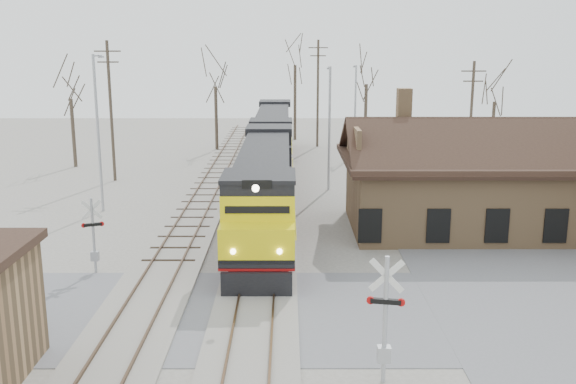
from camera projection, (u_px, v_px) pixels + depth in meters
name	position (u px, v px, depth m)	size (l,w,h in m)	color
ground	(255.00, 313.00, 25.24)	(140.00, 140.00, 0.00)	#A29D92
road	(255.00, 313.00, 25.24)	(60.00, 9.00, 0.03)	slate
track_main	(267.00, 214.00, 39.85)	(3.40, 90.00, 0.24)	#A29D92
track_siding	(195.00, 214.00, 39.85)	(3.40, 90.00, 0.24)	#A29D92
depot	(476.00, 188.00, 36.42)	(15.20, 9.31, 7.90)	#9F7A52
locomotive_lead	(265.00, 188.00, 35.98)	(3.21, 21.46, 4.77)	black
locomotive_trailing	(273.00, 135.00, 57.17)	(3.21, 21.46, 4.51)	black
crossbuck_near	(385.00, 324.00, 19.66)	(1.17, 0.32, 4.12)	#A5A8AD
crossbuck_far	(94.00, 237.00, 29.38)	(0.98, 0.43, 3.55)	#A5A8AD
streetlight_a	(98.00, 126.00, 39.73)	(0.25, 2.04, 9.80)	#A5A8AD
streetlight_b	(329.00, 122.00, 46.01)	(0.25, 2.04, 8.87)	#A5A8AD
streetlight_c	(355.00, 105.00, 60.67)	(0.25, 2.04, 8.53)	#A5A8AD
utility_pole_a	(111.00, 109.00, 48.88)	(2.00, 0.24, 10.69)	#382D23
utility_pole_b	(318.00, 92.00, 65.89)	(2.00, 0.24, 10.90)	#382D23
utility_pole_c	(471.00, 115.00, 52.20)	(2.00, 0.24, 9.10)	#382D23
tree_a	(70.00, 88.00, 54.37)	(3.92, 3.92, 9.60)	#382D23
tree_b	(215.00, 76.00, 62.97)	(4.25, 4.25, 10.41)	#382D23
tree_c	(295.00, 52.00, 69.83)	(5.50, 5.50, 13.46)	#382D23
tree_d	(367.00, 73.00, 63.13)	(4.39, 4.39, 10.76)	#382D23
tree_e	(495.00, 93.00, 59.49)	(3.47, 3.47, 8.51)	#382D23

